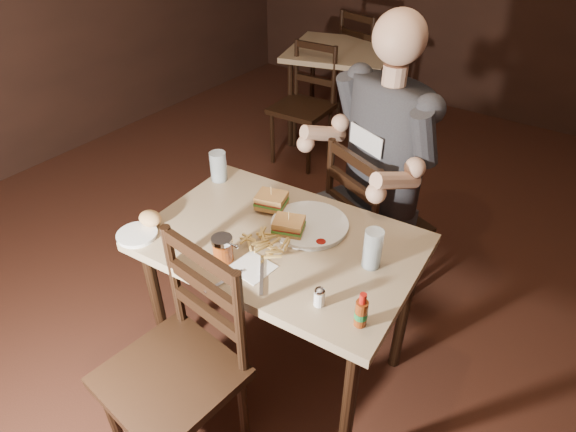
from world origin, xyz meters
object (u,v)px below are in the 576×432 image
Objects in this scene: chair_far at (377,223)px; glass_left at (218,166)px; chair_near at (170,377)px; bg_chair_far at (369,65)px; dinner_plate at (310,226)px; side_plate at (137,235)px; hot_sauce at (362,310)px; bg_table at (340,59)px; syrup_dispenser at (223,249)px; glass_right at (373,249)px; main_table at (281,257)px; diner at (380,131)px; bg_chair_near at (302,108)px.

chair_far is 6.58× the size of glass_left.
bg_chair_far reaches higher than chair_near.
side_plate is at bearing -139.51° from dinner_plate.
glass_left reaches higher than hot_sauce.
side_plate is (-0.56, -1.02, 0.32)m from chair_far.
syrup_dispenser is at bearing -68.96° from bg_table.
glass_right is at bearing 110.65° from hot_sauce.
bg_chair_far is at bearing 103.59° from syrup_dispenser.
chair_near is at bearing -33.10° from side_plate.
glass_right is 1.00× the size of side_plate.
bg_table is 2.64m from glass_right.
bg_table is at bearing 104.46° from bg_chair_far.
diner is at bearing 83.47° from main_table.
bg_chair_far is 3.22m from syrup_dispenser.
glass_left is at bearing 92.99° from side_plate.
chair_near reaches higher than syrup_dispenser.
dinner_plate is at bearing -62.67° from bg_table.
bg_chair_near is 5.79× the size of glass_right.
syrup_dispenser is (0.96, -1.96, 0.37)m from bg_chair_near.
syrup_dispenser is at bearing 100.71° from chair_far.
dinner_plate is at bearing 62.82° from syrup_dispenser.
bg_chair_far is 6.93× the size of glass_left.
chair_far reaches higher than main_table.
bg_table is 0.60m from bg_chair_near.
diner is at bearing 115.48° from glass_right.
chair_near is 0.49m from syrup_dispenser.
hot_sauce is at bearing -22.81° from glass_left.
glass_left is (-0.49, 0.19, 0.17)m from main_table.
bg_table is 3.02m from chair_near.
side_plate is at bearing 83.73° from chair_far.
bg_chair_near is 1.66m from diner.
glass_right is at bearing 24.69° from side_plate.
chair_near reaches higher than hot_sauce.
bg_chair_far is 2.51m from diner.
diner is at bearing 60.91° from side_plate.
diner is 3.40× the size of dinner_plate.
diner is 0.91m from syrup_dispenser.
glass_right is (0.85, -0.13, 0.01)m from glass_left.
syrup_dispenser reaches higher than main_table.
main_table is 7.13× the size of glass_right.
chair_far is at bearing 61.21° from side_plate.
chair_near is at bearing -61.48° from glass_left.
main_table is at bearing -169.82° from glass_right.
side_plate reaches higher than bg_table.
glass_left reaches higher than side_plate.
side_plate is (0.60, -3.15, 0.29)m from bg_chair_far.
bg_chair_far is 6.21× the size of side_plate.
chair_near is 0.55m from side_plate.
chair_far reaches higher than side_plate.
glass_left reaches higher than bg_chair_near.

